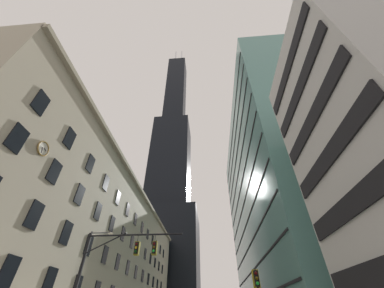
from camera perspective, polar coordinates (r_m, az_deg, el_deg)
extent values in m
cube|color=#B2A88E|center=(51.09, -24.72, -23.94)|extent=(17.05, 73.17, 23.51)
cube|color=#9E937A|center=(51.27, -12.47, -13.13)|extent=(0.70, 73.17, 0.60)
cube|color=black|center=(22.39, -40.39, -24.34)|extent=(0.14, 1.40, 2.20)
cube|color=black|center=(26.35, -33.40, -27.92)|extent=(0.14, 1.40, 2.20)
cube|color=black|center=(30.61, -28.00, -30.30)|extent=(0.14, 1.40, 2.20)
cube|color=black|center=(23.23, -36.06, -14.82)|extent=(0.14, 1.40, 2.20)
cube|color=black|center=(27.06, -30.16, -19.54)|extent=(0.14, 1.40, 2.20)
cube|color=black|center=(31.23, -25.55, -22.91)|extent=(0.14, 1.40, 2.20)
cube|color=black|center=(35.61, -21.91, -25.38)|extent=(0.14, 1.40, 2.20)
cube|color=black|center=(40.13, -18.96, -27.24)|extent=(0.14, 1.40, 2.20)
cube|color=black|center=(44.76, -16.56, -28.67)|extent=(0.14, 1.40, 2.20)
cube|color=black|center=(49.46, -14.55, -29.81)|extent=(0.14, 1.40, 2.20)
cube|color=black|center=(54.21, -12.87, -30.72)|extent=(0.14, 1.40, 2.20)
cube|color=black|center=(59.00, -11.43, -31.46)|extent=(0.14, 1.40, 2.20)
cube|color=black|center=(63.83, -10.19, -32.08)|extent=(0.14, 1.40, 2.20)
cube|color=black|center=(68.68, -9.11, -32.61)|extent=(0.14, 1.40, 2.20)
cube|color=black|center=(73.55, -8.16, -33.05)|extent=(0.14, 1.40, 2.20)
cube|color=black|center=(21.70, -38.91, 1.18)|extent=(0.14, 1.40, 2.20)
cube|color=black|center=(24.77, -32.47, -6.16)|extent=(0.14, 1.40, 2.20)
cube|color=black|center=(28.39, -27.45, -11.72)|extent=(0.14, 1.40, 2.20)
cube|color=black|center=(32.39, -23.48, -15.90)|extent=(0.14, 1.40, 2.20)
cube|color=black|center=(36.63, -20.29, -19.09)|extent=(0.14, 1.40, 2.20)
cube|color=black|center=(41.04, -17.69, -21.57)|extent=(0.14, 1.40, 2.20)
cube|color=black|center=(45.57, -15.53, -23.53)|extent=(0.14, 1.40, 2.20)
cube|color=black|center=(50.20, -13.72, -25.11)|extent=(0.14, 1.40, 2.20)
cube|color=black|center=(54.88, -12.19, -26.40)|extent=(0.14, 1.40, 2.20)
cube|color=black|center=(59.62, -10.87, -27.48)|extent=(0.14, 1.40, 2.20)
cube|color=black|center=(64.40, -9.72, -28.39)|extent=(0.14, 1.40, 2.20)
cube|color=black|center=(69.21, -8.72, -29.16)|extent=(0.14, 1.40, 2.20)
cube|color=black|center=(74.05, -7.83, -29.83)|extent=(0.14, 1.40, 2.20)
cube|color=black|center=(24.08, -34.95, 8.91)|extent=(0.14, 1.40, 2.20)
cube|color=black|center=(26.88, -29.47, 1.33)|extent=(0.14, 1.40, 2.20)
cube|color=black|center=(30.25, -25.15, -4.71)|extent=(0.14, 1.40, 2.20)
cube|color=black|center=(34.03, -21.70, -9.45)|extent=(0.14, 1.40, 2.20)
cube|color=black|center=(38.09, -18.89, -13.20)|extent=(0.14, 1.40, 2.20)
cube|color=black|center=(42.35, -16.57, -16.18)|extent=(0.14, 1.40, 2.20)
cube|color=black|center=(46.75, -14.63, -18.59)|extent=(0.14, 1.40, 2.20)
cube|color=black|center=(51.27, -12.98, -20.57)|extent=(0.14, 1.40, 2.20)
cube|color=black|center=(55.87, -11.57, -22.21)|extent=(0.14, 1.40, 2.20)
cube|color=black|center=(60.53, -10.36, -23.59)|extent=(0.14, 1.40, 2.20)
cube|color=black|center=(65.24, -9.29, -24.77)|extent=(0.14, 1.40, 2.20)
cube|color=black|center=(70.00, -8.36, -25.78)|extent=(0.14, 1.40, 2.20)
cube|color=black|center=(74.78, -7.53, -26.66)|extent=(0.14, 1.40, 2.20)
torus|color=olive|center=(23.59, -34.47, -1.01)|extent=(0.13, 1.41, 1.41)
cylinder|color=silver|center=(23.62, -34.54, -1.02)|extent=(0.05, 1.22, 1.22)
cube|color=black|center=(23.69, -34.18, -1.16)|extent=(0.03, 0.37, 0.17)
cube|color=black|center=(23.40, -34.73, -1.34)|extent=(0.03, 0.24, 0.53)
cube|color=black|center=(100.82, -7.45, -28.30)|extent=(28.32, 28.32, 38.05)
cube|color=black|center=(118.23, -5.61, -5.48)|extent=(19.83, 19.83, 55.34)
cube|color=black|center=(160.77, -4.22, 13.45)|extent=(12.75, 12.75, 69.18)
cylinder|color=silver|center=(198.60, -4.36, 21.46)|extent=(1.20, 1.20, 21.31)
cylinder|color=silver|center=(198.10, -2.79, 21.59)|extent=(1.20, 1.20, 21.31)
cube|color=black|center=(13.98, 36.64, -12.45)|extent=(0.16, 9.80, 1.10)
cube|color=black|center=(15.20, 32.42, -2.52)|extent=(0.16, 9.80, 1.10)
cube|color=black|center=(16.88, 29.00, 5.71)|extent=(0.16, 9.80, 1.10)
cube|color=black|center=(18.89, 26.18, 12.30)|extent=(0.16, 9.80, 1.10)
cube|color=black|center=(21.13, 23.84, 17.54)|extent=(0.16, 9.80, 1.10)
cube|color=slate|center=(53.66, 22.59, -12.85)|extent=(18.07, 51.36, 44.61)
cube|color=black|center=(47.70, 15.45, -29.63)|extent=(0.12, 50.36, 0.24)
cube|color=black|center=(48.40, 14.59, -25.00)|extent=(0.12, 50.36, 0.24)
cube|color=black|center=(49.42, 13.81, -20.52)|extent=(0.12, 50.36, 0.24)
cube|color=black|center=(50.74, 13.11, -16.25)|extent=(0.12, 50.36, 0.24)
cube|color=black|center=(52.33, 12.48, -12.22)|extent=(0.12, 50.36, 0.24)
cube|color=black|center=(54.17, 11.90, -8.43)|extent=(0.12, 50.36, 0.24)
cube|color=black|center=(56.23, 11.37, -4.91)|extent=(0.12, 50.36, 0.24)
cube|color=black|center=(58.49, 10.89, -1.65)|extent=(0.12, 50.36, 0.24)
cube|color=black|center=(60.94, 10.45, 1.35)|extent=(0.12, 50.36, 0.24)
cylinder|color=black|center=(21.84, -27.93, -29.15)|extent=(0.20, 0.20, 7.14)
cylinder|color=black|center=(20.83, -14.65, -22.11)|extent=(8.14, 0.14, 0.14)
cylinder|color=black|center=(21.56, -21.62, -23.02)|extent=(3.34, 0.10, 1.68)
cylinder|color=black|center=(20.67, -14.02, -22.95)|extent=(0.04, 0.04, 0.60)
cube|color=black|center=(20.49, -14.37, -24.96)|extent=(0.30, 0.30, 0.90)
cube|color=olive|center=(20.65, -14.22, -25.08)|extent=(0.40, 0.40, 1.04)
sphere|color=#450808|center=(20.40, -14.37, -24.09)|extent=(0.20, 0.20, 0.20)
sphere|color=yellow|center=(20.34, -14.50, -24.84)|extent=(0.20, 0.20, 0.20)
sphere|color=#083D10|center=(20.28, -14.64, -25.60)|extent=(0.20, 0.20, 0.20)
cylinder|color=black|center=(20.27, -9.65, -23.19)|extent=(0.04, 0.04, 0.60)
cube|color=black|center=(20.09, -9.89, -25.25)|extent=(0.30, 0.30, 0.90)
cube|color=olive|center=(20.25, -9.78, -25.37)|extent=(0.40, 0.40, 1.04)
sphere|color=#450808|center=(20.00, -9.91, -24.36)|extent=(0.20, 0.20, 0.20)
sphere|color=#4B3A08|center=(19.94, -10.00, -25.14)|extent=(0.20, 0.20, 0.20)
sphere|color=green|center=(19.88, -10.10, -25.92)|extent=(0.20, 0.20, 0.20)
cube|color=black|center=(17.06, 16.55, -30.78)|extent=(0.30, 0.30, 0.90)
cube|color=olive|center=(17.23, 16.45, -30.86)|extent=(0.40, 0.40, 1.04)
sphere|color=#450808|center=(16.94, 16.45, -29.78)|extent=(0.20, 0.20, 0.20)
sphere|color=#4B3A08|center=(16.90, 16.64, -30.71)|extent=(0.20, 0.20, 0.20)
sphere|color=green|center=(16.87, 16.84, -31.64)|extent=(0.20, 0.20, 0.20)
cylinder|color=#47474C|center=(26.58, -27.52, -28.74)|extent=(0.18, 0.18, 8.54)
cylinder|color=#47474C|center=(26.86, -22.74, -20.73)|extent=(2.12, 0.10, 0.10)
ellipsoid|color=#EFE5C6|center=(26.39, -20.58, -21.17)|extent=(0.56, 0.32, 0.24)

